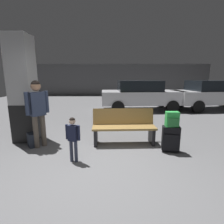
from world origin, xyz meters
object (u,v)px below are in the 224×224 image
object	(u,v)px
child	(73,135)
backpack_bright	(173,119)
bench	(124,127)
parked_car_near	(142,95)
suitcase	(171,139)
parked_car_side	(213,94)
backpack_dark_floor	(33,140)
adult	(38,107)
structural_pillar	(24,90)

from	to	relation	value
child	backpack_bright	bearing A→B (deg)	12.41
bench	parked_car_near	distance (m)	4.68
suitcase	backpack_bright	xyz separation A→B (m)	(0.00, -0.00, 0.45)
bench	parked_car_side	distance (m)	6.84
backpack_dark_floor	parked_car_side	size ratio (longest dim) A/B	0.08
adult	backpack_bright	bearing A→B (deg)	-5.54
bench	adult	bearing A→B (deg)	-173.22
backpack_dark_floor	parked_car_side	world-z (taller)	parked_car_side
bench	parked_car_near	world-z (taller)	parked_car_near
adult	backpack_dark_floor	distance (m)	0.86
bench	parked_car_side	size ratio (longest dim) A/B	0.38
backpack_bright	adult	size ratio (longest dim) A/B	0.21
parked_car_side	structural_pillar	bearing A→B (deg)	-149.26
backpack_bright	backpack_dark_floor	xyz separation A→B (m)	(-3.32, 0.30, -0.60)
suitcase	parked_car_near	size ratio (longest dim) A/B	0.14
structural_pillar	parked_car_side	bearing A→B (deg)	30.74
structural_pillar	adult	size ratio (longest dim) A/B	1.69
structural_pillar	backpack_dark_floor	bearing A→B (deg)	-54.93
suitcase	adult	world-z (taller)	adult
bench	backpack_dark_floor	bearing A→B (deg)	-173.78
suitcase	backpack_dark_floor	distance (m)	3.34
suitcase	adult	distance (m)	3.20
child	suitcase	bearing A→B (deg)	12.43
suitcase	bench	bearing A→B (deg)	152.20
backpack_bright	child	distance (m)	2.18
suitcase	backpack_bright	bearing A→B (deg)	-29.38
adult	parked_car_side	xyz separation A→B (m)	(7.01, 4.97, -0.20)
suitcase	child	bearing A→B (deg)	-167.57
bench	adult	world-z (taller)	adult
backpack_dark_floor	structural_pillar	bearing A→B (deg)	125.07
parked_car_side	adult	bearing A→B (deg)	-144.69
child	backpack_dark_floor	distance (m)	1.48
structural_pillar	parked_car_side	distance (m)	8.80
child	parked_car_side	world-z (taller)	parked_car_side
backpack_bright	backpack_dark_floor	bearing A→B (deg)	174.83
child	bench	bearing A→B (deg)	43.21
child	adult	world-z (taller)	adult
backpack_bright	adult	bearing A→B (deg)	174.46
structural_pillar	parked_car_near	size ratio (longest dim) A/B	0.65
backpack_bright	parked_car_side	bearing A→B (deg)	53.51
parked_car_side	parked_car_near	world-z (taller)	same
structural_pillar	bench	size ratio (longest dim) A/B	1.69
backpack_bright	suitcase	bearing A→B (deg)	150.62
suitcase	parked_car_side	size ratio (longest dim) A/B	0.14
suitcase	child	xyz separation A→B (m)	(-2.12, -0.47, 0.25)
bench	backpack_bright	distance (m)	1.22
bench	backpack_dark_floor	world-z (taller)	bench
structural_pillar	backpack_bright	world-z (taller)	structural_pillar
bench	adult	size ratio (longest dim) A/B	1.00
bench	parked_car_near	size ratio (longest dim) A/B	0.39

